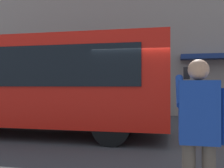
{
  "coord_description": "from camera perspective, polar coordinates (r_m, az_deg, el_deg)",
  "views": [
    {
      "loc": [
        -0.67,
        7.62,
        1.58
      ],
      "look_at": [
        0.98,
        -0.13,
        1.62
      ],
      "focal_mm": 42.23,
      "sensor_mm": 36.0,
      "label": 1
    }
  ],
  "objects": [
    {
      "name": "pedestrian_photographer",
      "position": [
        2.93,
        18.31,
        -8.85
      ],
      "size": [
        0.53,
        0.52,
        1.7
      ],
      "color": "#4C4238",
      "rests_on": "sidewalk_curb"
    },
    {
      "name": "building_facade_far",
      "position": [
        15.09,
        9.38,
        16.68
      ],
      "size": [
        28.0,
        1.55,
        12.0
      ],
      "color": "gray",
      "rests_on": "ground_plane"
    },
    {
      "name": "red_bus",
      "position": [
        8.95,
        -17.89,
        0.38
      ],
      "size": [
        9.05,
        2.54,
        3.08
      ],
      "color": "red",
      "rests_on": "ground_plane"
    },
    {
      "name": "ground_plane",
      "position": [
        7.81,
        6.98,
        -11.96
      ],
      "size": [
        60.0,
        60.0,
        0.0
      ],
      "primitive_type": "plane",
      "color": "#38383A"
    }
  ]
}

